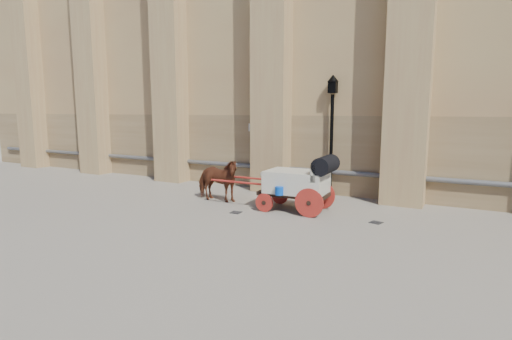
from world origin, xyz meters
The scene contains 6 objects.
ground centered at (0.00, 0.00, 0.00)m, with size 90.00×90.00×0.00m, color slate.
horse centered at (-1.87, 1.03, 0.77)m, with size 1.82×0.83×1.54m, color brown.
carriage centered at (1.25, 1.10, 0.98)m, with size 4.17×1.49×1.82m.
street_lamp centered at (1.39, 3.78, 2.40)m, with size 0.42×0.42×4.48m.
drain_grate_near centered at (-0.47, -0.04, 0.01)m, with size 0.32×0.32×0.01m, color black.
drain_grate_far centered at (3.68, 0.85, 0.01)m, with size 0.32×0.32×0.01m, color black.
Camera 1 is at (5.81, -10.58, 3.20)m, focal length 28.00 mm.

